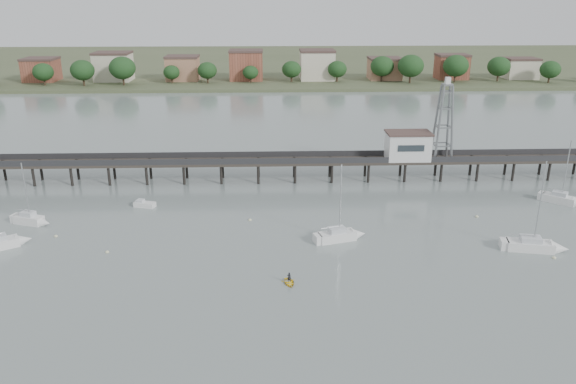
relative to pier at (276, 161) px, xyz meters
name	(u,v)px	position (x,y,z in m)	size (l,w,h in m)	color
pier	(276,161)	(0.00, 0.00, 0.00)	(150.00, 5.00, 5.50)	#2D2823
pier_building	(408,146)	(25.00, 0.00, 2.87)	(8.40, 5.40, 5.30)	silver
lattice_tower	(444,122)	(31.50, 0.00, 7.31)	(3.20, 3.20, 15.50)	slate
sailboat_e	(565,200)	(49.06, -14.49, -3.14)	(6.58, 6.08, 11.61)	white
sailboat_b	(33,220)	(-38.25, -20.39, -3.14)	(6.40, 3.67, 10.37)	white
sailboat_c	(344,235)	(9.38, -27.74, -3.15)	(7.57, 4.10, 12.11)	white
sailboat_a	(6,243)	(-38.82, -28.61, -3.14)	(7.06, 5.57, 11.80)	white
sailboat_d	(540,246)	(36.34, -32.44, -3.16)	(8.64, 4.03, 13.74)	white
white_tender	(144,204)	(-22.54, -13.36, -3.37)	(3.80, 2.40, 1.37)	white
yellow_dinghy	(289,283)	(0.93, -40.63, -3.79)	(1.73, 0.50, 2.42)	yellow
dinghy_occupant	(289,283)	(0.93, -40.63, -3.79)	(0.47, 1.28, 0.31)	black
mooring_buoys	(289,235)	(1.51, -26.20, -3.71)	(70.93, 15.60, 0.39)	beige
far_shore	(272,63)	(0.36, 179.58, -2.85)	(500.00, 170.00, 10.40)	#475133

